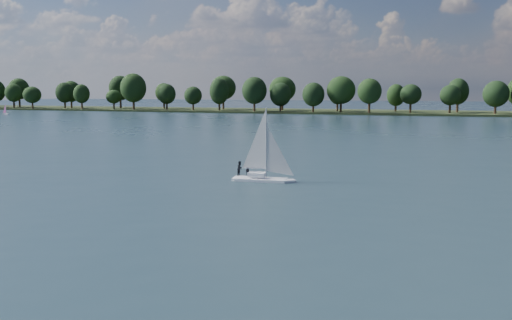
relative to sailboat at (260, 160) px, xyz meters
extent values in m
plane|color=#233342|center=(5.40, 67.05, -2.32)|extent=(700.00, 700.00, 0.00)
cube|color=black|center=(5.40, 179.05, -2.32)|extent=(660.00, 40.00, 1.50)
cube|color=white|center=(0.10, 0.00, -2.32)|extent=(6.42, 2.17, 0.74)
cube|color=white|center=(0.10, 0.00, -1.58)|extent=(1.93, 1.23, 0.46)
cylinder|color=#AAA9B0|center=(0.10, 0.00, 1.90)|extent=(0.11, 0.11, 7.43)
imported|color=black|center=(-1.59, 0.47, -0.97)|extent=(0.47, 0.63, 1.60)
imported|color=black|center=(-2.22, -0.28, -0.97)|extent=(0.69, 0.84, 1.60)
cube|color=silver|center=(-144.88, 122.54, -2.32)|extent=(2.84, 1.30, 0.44)
cylinder|color=silver|center=(-144.88, 122.54, -0.11)|extent=(0.08, 0.08, 3.94)
camera|label=1|loc=(18.96, -57.75, 7.64)|focal=40.00mm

